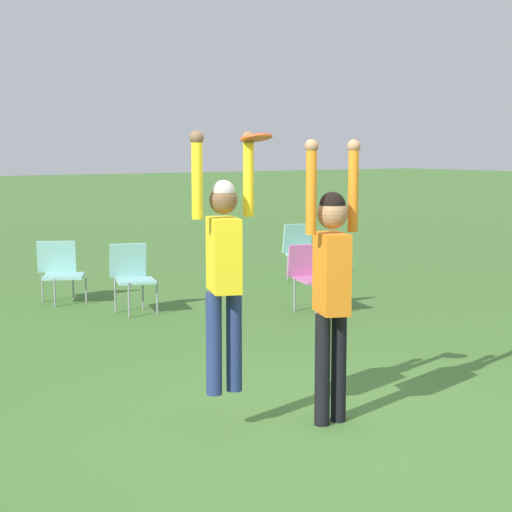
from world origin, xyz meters
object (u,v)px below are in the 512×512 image
frisbee (256,138)px  camping_chair_2 (314,272)px  camping_chair_0 (132,272)px  camping_chair_3 (61,268)px  camping_chair_1 (302,248)px  person_defending (332,274)px  person_jumping (224,258)px

frisbee → camping_chair_2: 5.12m
camping_chair_0 → camping_chair_3: camping_chair_0 is taller
camping_chair_1 → camping_chair_2: size_ratio=1.04×
person_defending → frisbee: 1.20m
camping_chair_3 → person_jumping: bearing=107.1°
frisbee → camping_chair_2: frisbee is taller
frisbee → camping_chair_3: 6.35m
person_defending → camping_chair_0: size_ratio=2.45×
camping_chair_0 → person_defending: bearing=99.8°
person_defending → camping_chair_2: (2.77, 3.70, -0.66)m
person_jumping → camping_chair_3: person_jumping is taller
person_defending → camping_chair_3: person_defending is taller
camping_chair_0 → camping_chair_2: (2.01, -1.27, -0.01)m
camping_chair_0 → frisbee: bearing=93.1°
frisbee → camping_chair_3: size_ratio=0.28×
person_jumping → frisbee: size_ratio=8.22×
camping_chair_2 → camping_chair_3: bearing=-30.4°
camping_chair_1 → camping_chair_3: bearing=6.1°
frisbee → camping_chair_1: (4.84, 5.71, -1.69)m
camping_chair_3 → camping_chair_0: bearing=137.5°
camping_chair_1 → camping_chair_2: 2.68m
person_defending → frisbee: frisbee is taller
person_defending → camping_chair_1: person_defending is taller
person_jumping → camping_chair_3: (1.08, 5.95, -0.85)m
person_jumping → person_defending: size_ratio=0.89×
frisbee → camping_chair_0: (1.32, 4.76, -1.68)m
camping_chair_0 → camping_chair_2: size_ratio=1.03×
camping_chair_1 → camping_chair_2: bearing=66.7°
frisbee → camping_chair_1: size_ratio=0.26×
camping_chair_1 → camping_chair_3: camping_chair_1 is taller
frisbee → camping_chair_3: frisbee is taller
camping_chair_0 → camping_chair_1: camping_chair_1 is taller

